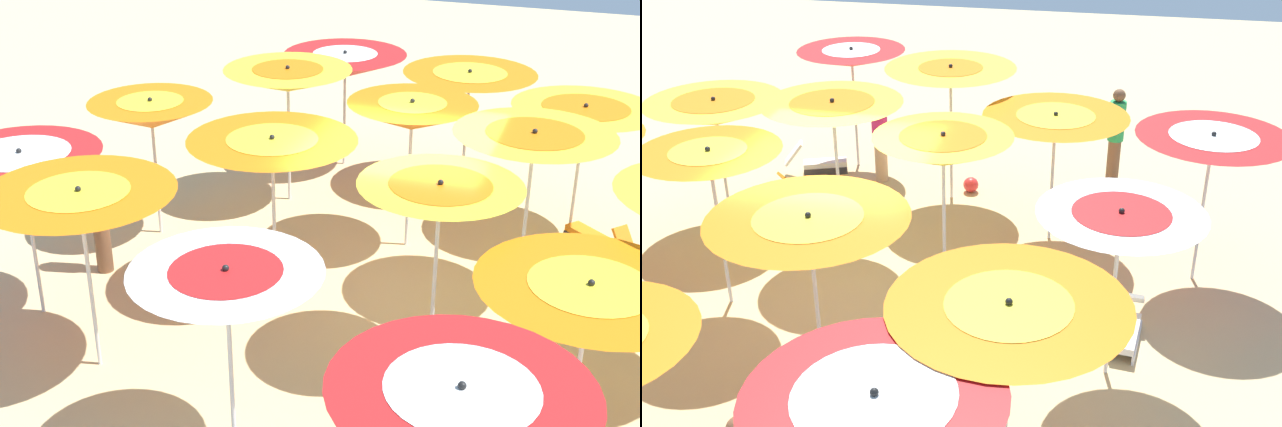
{
  "view_description": "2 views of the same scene",
  "coord_description": "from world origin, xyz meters",
  "views": [
    {
      "loc": [
        -10.51,
        -2.67,
        6.44
      ],
      "look_at": [
        -0.81,
        0.79,
        1.54
      ],
      "focal_mm": 49.67,
      "sensor_mm": 36.0,
      "label": 1
    },
    {
      "loc": [
        -3.62,
        8.83,
        6.25
      ],
      "look_at": [
        -1.4,
        -1.57,
        0.86
      ],
      "focal_mm": 44.05,
      "sensor_mm": 36.0,
      "label": 2
    }
  ],
  "objects": [
    {
      "name": "beach_umbrella_11",
      "position": [
        -3.74,
        0.72,
        2.06
      ],
      "size": [
        1.95,
        1.95,
        2.31
      ],
      "color": "silver",
      "rests_on": "ground"
    },
    {
      "name": "beach_ball",
      "position": [
        -1.02,
        -4.13,
        0.14
      ],
      "size": [
        0.28,
        0.28,
        0.28
      ],
      "primitive_type": "sphere",
      "color": "red",
      "rests_on": "ground"
    },
    {
      "name": "beachgoer_2",
      "position": [
        0.75,
        -4.28,
        1.0
      ],
      "size": [
        0.3,
        0.3,
        1.88
      ],
      "rotation": [
        0.0,
        0.0,
        2.57
      ],
      "color": "#D8A87F",
      "rests_on": "ground"
    },
    {
      "name": "beach_umbrella_9",
      "position": [
        0.6,
        -1.67,
        2.28
      ],
      "size": [
        2.13,
        2.13,
        2.52
      ],
      "color": "silver",
      "rests_on": "ground"
    },
    {
      "name": "beach_umbrella_3",
      "position": [
        -2.0,
        4.4,
        2.18
      ],
      "size": [
        2.08,
        2.08,
        2.4
      ],
      "color": "silver",
      "rests_on": "ground"
    },
    {
      "name": "ground",
      "position": [
        0.0,
        0.0,
        -0.02
      ],
      "size": [
        39.07,
        39.07,
        0.04
      ],
      "primitive_type": "cube",
      "color": "#D1B57F"
    },
    {
      "name": "beach_umbrella_14",
      "position": [
        -2.65,
        -2.65,
        1.96
      ],
      "size": [
        2.27,
        2.27,
        2.21
      ],
      "color": "silver",
      "rests_on": "ground"
    },
    {
      "name": "beach_umbrella_5",
      "position": [
        1.62,
        0.22,
        2.14
      ],
      "size": [
        1.93,
        1.93,
        2.4
      ],
      "color": "silver",
      "rests_on": "ground"
    },
    {
      "name": "beach_umbrella_8",
      "position": [
        2.83,
        -2.17,
        1.96
      ],
      "size": [
        2.23,
        2.23,
        2.22
      ],
      "color": "silver",
      "rests_on": "ground"
    },
    {
      "name": "beach_umbrella_6",
      "position": [
        -0.34,
        1.63,
        2.1
      ],
      "size": [
        2.3,
        2.3,
        2.35
      ],
      "color": "silver",
      "rests_on": "ground"
    },
    {
      "name": "beach_umbrella_15",
      "position": [
        -4.91,
        -1.83,
        2.13
      ],
      "size": [
        2.15,
        2.15,
        2.37
      ],
      "color": "silver",
      "rests_on": "ground"
    },
    {
      "name": "beach_umbrella_10",
      "position": [
        -1.29,
        -0.85,
        2.17
      ],
      "size": [
        1.94,
        1.94,
        2.45
      ],
      "color": "silver",
      "rests_on": "ground"
    },
    {
      "name": "lounger_0",
      "position": [
        2.43,
        -2.61,
        0.19
      ],
      "size": [
        1.03,
        1.1,
        0.59
      ],
      "rotation": [
        0.0,
        0.0,
        7.13
      ],
      "color": "#333338",
      "rests_on": "ground"
    },
    {
      "name": "beachgoer_1",
      "position": [
        -3.57,
        -5.12,
        0.98
      ],
      "size": [
        0.3,
        0.3,
        1.84
      ],
      "rotation": [
        0.0,
        0.0,
        1.18
      ],
      "color": "brown",
      "rests_on": "ground"
    },
    {
      "name": "beach_umbrella_7",
      "position": [
        -2.8,
        3.0,
        2.2
      ],
      "size": [
        2.25,
        2.25,
        2.42
      ],
      "color": "silver",
      "rests_on": "ground"
    },
    {
      "name": "beach_umbrella_13",
      "position": [
        -0.72,
        -3.83,
        2.28
      ],
      "size": [
        2.25,
        2.25,
        2.51
      ],
      "color": "silver",
      "rests_on": "ground"
    },
    {
      "name": "lounger_2",
      "position": [
        -3.96,
        -0.0,
        0.19
      ],
      "size": [
        0.46,
        1.22,
        0.52
      ],
      "rotation": [
        0.0,
        0.0,
        7.75
      ],
      "color": "silver",
      "rests_on": "ground"
    },
    {
      "name": "beach_umbrella_12",
      "position": [
        1.44,
        -4.9,
        2.19
      ],
      "size": [
        2.03,
        2.03,
        2.4
      ],
      "color": "silver",
      "rests_on": "ground"
    },
    {
      "name": "lounger_1",
      "position": [
        2.05,
        -4.38,
        0.22
      ],
      "size": [
        1.22,
        0.75,
        0.67
      ],
      "rotation": [
        0.0,
        0.0,
        3.53
      ],
      "color": "#333338",
      "rests_on": "ground"
    }
  ]
}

